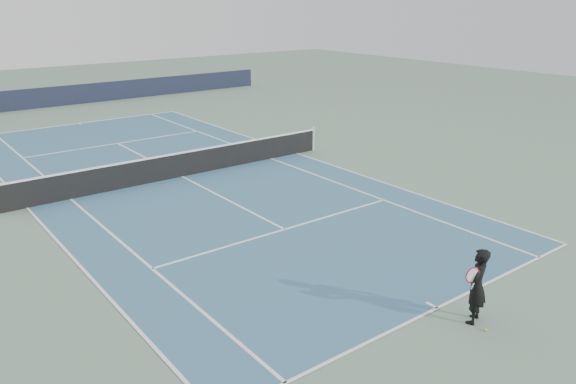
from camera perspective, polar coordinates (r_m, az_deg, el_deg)
ground at (r=21.43m, az=-10.71°, el=1.52°), size 80.00×80.00×0.00m
court_surface at (r=21.43m, az=-10.71°, el=1.54°), size 10.97×23.77×0.01m
tennis_net at (r=21.29m, az=-10.79°, el=2.82°), size 12.90×0.10×1.07m
windscreen_far at (r=37.80m, az=-23.39°, el=8.81°), size 30.00×0.25×1.20m
tennis_player at (r=12.16m, az=18.62°, el=-9.04°), size 0.82×0.65×1.64m
tennis_ball at (r=12.29m, az=19.45°, el=-13.06°), size 0.06×0.06×0.06m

